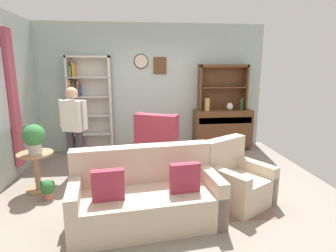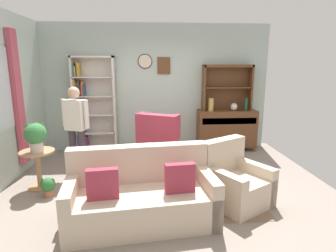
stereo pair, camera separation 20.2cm
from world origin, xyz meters
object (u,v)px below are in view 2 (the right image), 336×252
Objects in this scene: wingback_chair at (162,147)px; book_stack at (140,158)px; plant_stand at (38,165)px; bottle_wine at (246,104)px; armchair_floral at (235,183)px; vase_tall at (211,105)px; bookshelf at (91,106)px; sideboard_hutch at (227,81)px; potted_plant_small at (48,186)px; sideboard at (226,128)px; person_reading at (76,125)px; potted_plant_large at (36,135)px; coffee_table at (148,167)px; couch_floral at (141,197)px; vase_round at (234,107)px.

book_stack is at bearing -113.91° from wingback_chair.
bottle_wine is at bearing 23.49° from plant_stand.
vase_tall is at bearing 85.65° from armchair_floral.
bookshelf is 11.08× the size of book_stack.
sideboard_hutch is 3.77× the size of potted_plant_small.
sideboard is 1.06m from sideboard_hutch.
person_reading reaches higher than plant_stand.
bottle_wine reaches higher than plant_stand.
armchair_floral is at bearing -57.80° from wingback_chair.
armchair_floral is 2.80m from person_reading.
plant_stand is at bearing 118.43° from potted_plant_large.
book_stack is (-0.13, 0.09, 0.11)m from coffee_table.
coffee_table is at bearing 84.19° from couch_floral.
wingback_chair is at bearing 24.11° from potted_plant_large.
sideboard_hutch is at bearing 34.01° from potted_plant_small.
couch_floral is 0.92m from coffee_table.
sideboard_hutch is 0.66m from vase_tall.
book_stack is at bearing -130.99° from vase_tall.
potted_plant_small is (-2.88, -2.02, -0.89)m from vase_tall.
vase_round is 0.16× the size of wingback_chair.
vase_round is 0.90× the size of book_stack.
person_reading reaches higher than potted_plant_large.
coffee_table is 4.22× the size of book_stack.
vase_tall is 1.48× the size of book_stack.
bookshelf reaches higher than couch_floral.
bottle_wine is 0.62× the size of potted_plant_large.
potted_plant_large is 0.29× the size of person_reading.
potted_plant_large reaches higher than wingback_chair.
vase_tall is at bearing 24.18° from person_reading.
person_reading is at bearing 152.58° from book_stack.
potted_plant_large is at bearing 127.91° from potted_plant_small.
vase_tall is 2.39m from book_stack.
plant_stand is (-0.49, -1.87, -0.65)m from bookshelf.
sideboard is at bearing 11.63° from vase_tall.
bottle_wine reaches higher than coffee_table.
potted_plant_small is at bearing -173.19° from coffee_table.
potted_plant_large reaches higher than couch_floral.
bottle_wine reaches higher than wingback_chair.
person_reading is 1.32m from book_stack.
coffee_table is at bearing -139.87° from bottle_wine.
potted_plant_large reaches higher than sideboard.
bottle_wine is 2.68m from armchair_floral.
vase_tall is at bearing 37.76° from wingback_chair.
couch_floral is 1.91m from wingback_chair.
vase_tall reaches higher than armchair_floral.
vase_tall is 0.15× the size of couch_floral.
sideboard is 2.62m from coffee_table.
book_stack is at bearing 154.45° from armchair_floral.
vase_round is 0.16× the size of armchair_floral.
person_reading is (-1.49, -0.30, 0.52)m from wingback_chair.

